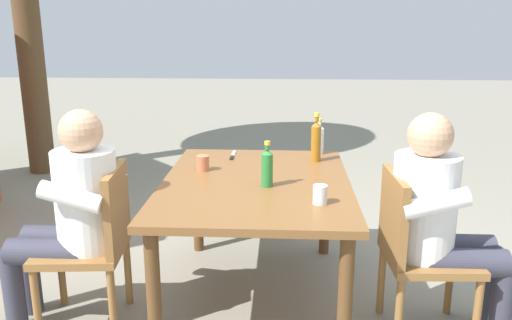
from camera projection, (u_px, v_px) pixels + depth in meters
ground_plane at (256, 296)px, 3.16m from camera, size 24.00×24.00×0.00m
dining_table at (256, 195)px, 2.99m from camera, size 1.44×1.06×0.73m
chair_near_left at (415, 247)px, 2.67m from camera, size 0.46×0.46×0.87m
chair_far_left at (96, 239)px, 2.77m from camera, size 0.48×0.48×0.87m
person_in_white_shirt at (439, 216)px, 2.63m from camera, size 0.47×0.61×1.18m
person_in_plaid_shirt at (73, 209)px, 2.73m from camera, size 0.47×0.61×1.18m
bottle_amber at (316, 140)px, 3.35m from camera, size 0.06×0.06×0.31m
bottle_clear at (319, 139)px, 3.54m from camera, size 0.06×0.06×0.24m
bottle_green at (267, 167)px, 2.84m from camera, size 0.06×0.06×0.25m
cup_glass at (320, 195)px, 2.59m from camera, size 0.07×0.07×0.09m
cup_terracotta at (203, 163)px, 3.16m from camera, size 0.08×0.08×0.09m
table_knife at (233, 156)px, 3.50m from camera, size 0.24×0.02×0.01m
backpack_by_near_side at (240, 195)px, 4.31m from camera, size 0.30×0.22×0.44m
backpack_by_far_side at (267, 200)px, 4.20m from camera, size 0.31×0.24×0.45m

